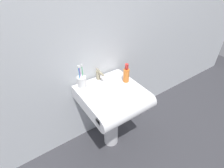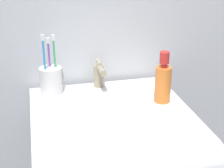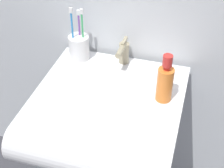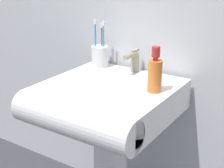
# 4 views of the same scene
# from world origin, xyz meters

# --- Properties ---
(ground_plane) EXTENTS (6.00, 6.00, 0.00)m
(ground_plane) POSITION_xyz_m (0.00, 0.00, 0.00)
(ground_plane) COLOR #38383D
(ground_plane) RESTS_ON ground
(wall_back) EXTENTS (5.00, 0.05, 2.40)m
(wall_back) POSITION_xyz_m (0.00, 0.29, 1.20)
(wall_back) COLOR silver
(wall_back) RESTS_ON ground
(sink_pedestal) EXTENTS (0.15, 0.15, 0.58)m
(sink_pedestal) POSITION_xyz_m (0.00, 0.00, 0.29)
(sink_pedestal) COLOR white
(sink_pedestal) RESTS_ON ground
(sink_basin) EXTENTS (0.52, 0.55, 0.13)m
(sink_basin) POSITION_xyz_m (0.00, -0.05, 0.65)
(sink_basin) COLOR white
(sink_basin) RESTS_ON sink_pedestal
(faucet) EXTENTS (0.04, 0.12, 0.10)m
(faucet) POSITION_xyz_m (-0.00, 0.19, 0.77)
(faucet) COLOR tan
(faucet) RESTS_ON sink_basin
(toothbrush_cup) EXTENTS (0.08, 0.08, 0.22)m
(toothbrush_cup) POSITION_xyz_m (-0.18, 0.18, 0.76)
(toothbrush_cup) COLOR white
(toothbrush_cup) RESTS_ON sink_basin
(soap_bottle) EXTENTS (0.05, 0.05, 0.18)m
(soap_bottle) POSITION_xyz_m (0.19, 0.03, 0.79)
(soap_bottle) COLOR orange
(soap_bottle) RESTS_ON sink_basin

